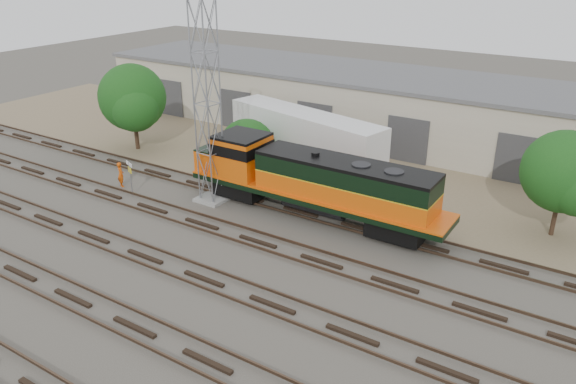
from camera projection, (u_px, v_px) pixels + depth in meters
The scene contains 12 objects.
ground at pixel (241, 254), 29.55m from camera, with size 140.00×140.00×0.00m, color #47423A.
dirt_strip at pixel (364, 168), 41.15m from camera, with size 80.00×16.00×0.02m, color #726047.
tracks at pixel (204, 279), 27.20m from camera, with size 80.00×20.40×0.28m.
warehouse at pixel (408, 109), 46.24m from camera, with size 58.40×10.40×5.30m.
locomotive at pixel (311, 180), 32.95m from camera, with size 16.51×2.90×3.97m.
signal_tower at pixel (208, 108), 33.55m from camera, with size 1.83×1.83×12.42m.
sign_post at pixel (130, 172), 36.00m from camera, with size 0.90×0.41×2.33m.
worker at pixel (121, 174), 37.68m from camera, with size 0.63×0.41×1.73m, color #D34C0B.
semi_trailer at pixel (308, 134), 40.41m from camera, with size 13.42×5.51×4.05m.
tree_west at pixel (133, 100), 43.29m from camera, with size 5.46×5.20×6.80m.
tree_mid at pixel (248, 149), 39.92m from camera, with size 4.24×4.04×4.04m.
tree_east at pixel (568, 175), 29.84m from camera, with size 4.72×4.49×6.07m.
Camera 1 is at (15.98, -20.42, 14.76)m, focal length 35.00 mm.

